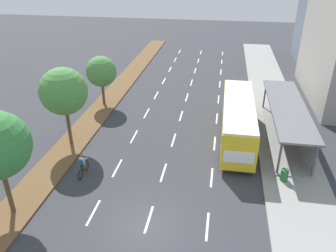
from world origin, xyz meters
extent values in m
plane|color=#38383D|center=(0.00, 0.00, 0.00)|extent=(140.00, 140.00, 0.00)
cube|color=brown|center=(-8.30, 20.00, 0.06)|extent=(2.60, 52.00, 0.12)
cube|color=gray|center=(9.25, 20.00, 0.07)|extent=(4.50, 52.00, 0.15)
cube|color=white|center=(-3.50, 0.53, 0.00)|extent=(0.14, 2.32, 0.01)
cube|color=white|center=(-3.50, 5.39, 0.00)|extent=(0.14, 2.32, 0.01)
cube|color=white|center=(-3.50, 10.26, 0.00)|extent=(0.14, 2.32, 0.01)
cube|color=white|center=(-3.50, 15.13, 0.00)|extent=(0.14, 2.32, 0.01)
cube|color=white|center=(-3.50, 19.99, 0.00)|extent=(0.14, 2.32, 0.01)
cube|color=white|center=(-3.50, 24.86, 0.00)|extent=(0.14, 2.32, 0.01)
cube|color=white|center=(-3.50, 29.73, 0.00)|extent=(0.14, 2.32, 0.01)
cube|color=white|center=(-3.50, 34.59, 0.00)|extent=(0.14, 2.32, 0.01)
cube|color=white|center=(-3.50, 39.46, 0.00)|extent=(0.14, 2.32, 0.01)
cube|color=white|center=(0.00, 0.53, 0.00)|extent=(0.14, 2.32, 0.01)
cube|color=white|center=(0.00, 5.39, 0.00)|extent=(0.14, 2.32, 0.01)
cube|color=white|center=(0.00, 10.26, 0.00)|extent=(0.14, 2.32, 0.01)
cube|color=white|center=(0.00, 15.13, 0.00)|extent=(0.14, 2.32, 0.01)
cube|color=white|center=(0.00, 19.99, 0.00)|extent=(0.14, 2.32, 0.01)
cube|color=white|center=(0.00, 24.86, 0.00)|extent=(0.14, 2.32, 0.01)
cube|color=white|center=(0.00, 29.73, 0.00)|extent=(0.14, 2.32, 0.01)
cube|color=white|center=(0.00, 34.59, 0.00)|extent=(0.14, 2.32, 0.01)
cube|color=white|center=(0.00, 39.46, 0.00)|extent=(0.14, 2.32, 0.01)
cube|color=white|center=(3.50, 0.53, 0.00)|extent=(0.14, 2.32, 0.01)
cube|color=white|center=(3.50, 5.39, 0.00)|extent=(0.14, 2.32, 0.01)
cube|color=white|center=(3.50, 10.26, 0.00)|extent=(0.14, 2.32, 0.01)
cube|color=white|center=(3.50, 15.13, 0.00)|extent=(0.14, 2.32, 0.01)
cube|color=white|center=(3.50, 19.99, 0.00)|extent=(0.14, 2.32, 0.01)
cube|color=white|center=(3.50, 24.86, 0.00)|extent=(0.14, 2.32, 0.01)
cube|color=white|center=(3.50, 29.73, 0.00)|extent=(0.14, 2.32, 0.01)
cube|color=white|center=(3.50, 34.59, 0.00)|extent=(0.14, 2.32, 0.01)
cube|color=white|center=(3.50, 39.46, 0.00)|extent=(0.14, 2.32, 0.01)
cube|color=gray|center=(9.25, 12.21, 0.20)|extent=(2.60, 12.16, 0.10)
cylinder|color=#56565B|center=(8.07, 6.38, 1.55)|extent=(0.16, 0.16, 2.60)
cylinder|color=#56565B|center=(8.07, 18.04, 1.55)|extent=(0.16, 0.16, 2.60)
cylinder|color=#56565B|center=(10.43, 6.38, 1.55)|extent=(0.16, 0.16, 2.60)
cylinder|color=#56565B|center=(10.43, 18.04, 1.55)|extent=(0.16, 0.16, 2.60)
cube|color=gray|center=(10.49, 12.21, 1.55)|extent=(0.10, 11.55, 2.34)
cube|color=slate|center=(9.25, 12.21, 2.93)|extent=(2.90, 12.56, 0.16)
cube|color=yellow|center=(5.25, 11.36, 1.85)|extent=(2.50, 11.20, 2.80)
cube|color=#2D3D4C|center=(5.25, 11.36, 2.70)|extent=(2.54, 10.30, 0.90)
cube|color=silver|center=(5.25, 11.36, 3.31)|extent=(2.45, 10.98, 0.12)
cube|color=#2D3D4C|center=(5.25, 16.98, 2.20)|extent=(2.25, 0.06, 1.54)
cube|color=white|center=(5.25, 5.74, 1.65)|extent=(2.12, 0.04, 0.90)
cylinder|color=black|center=(4.15, 14.84, 0.50)|extent=(0.30, 1.00, 1.00)
cylinder|color=black|center=(6.35, 14.84, 0.50)|extent=(0.30, 1.00, 1.00)
cylinder|color=black|center=(4.15, 7.89, 0.50)|extent=(0.30, 1.00, 1.00)
cylinder|color=black|center=(6.35, 7.89, 0.50)|extent=(0.30, 1.00, 1.00)
torus|color=black|center=(-5.62, 4.75, 0.36)|extent=(0.06, 0.72, 0.72)
torus|color=black|center=(-5.62, 3.65, 0.36)|extent=(0.06, 0.72, 0.72)
cylinder|color=black|center=(-5.62, 4.20, 0.64)|extent=(0.05, 0.94, 0.05)
cylinder|color=black|center=(-5.62, 4.10, 0.46)|extent=(0.05, 0.57, 0.42)
cylinder|color=black|center=(-5.62, 4.00, 0.66)|extent=(0.04, 0.04, 0.40)
cube|color=black|center=(-5.62, 4.00, 0.86)|extent=(0.12, 0.24, 0.06)
cylinder|color=black|center=(-5.62, 4.70, 0.91)|extent=(0.46, 0.04, 0.04)
cube|color=silver|center=(-5.62, 4.18, 1.19)|extent=(0.30, 0.36, 0.59)
cube|color=#23669E|center=(-5.62, 4.02, 1.21)|extent=(0.26, 0.26, 0.42)
sphere|color=#9E7051|center=(-5.62, 4.30, 1.61)|extent=(0.20, 0.20, 0.20)
cylinder|color=brown|center=(-5.74, 4.15, 0.79)|extent=(0.12, 0.42, 0.25)
cylinder|color=brown|center=(-5.74, 4.32, 0.53)|extent=(0.10, 0.17, 0.41)
cylinder|color=brown|center=(-5.50, 4.15, 0.79)|extent=(0.12, 0.42, 0.25)
cylinder|color=brown|center=(-5.50, 4.32, 0.53)|extent=(0.10, 0.17, 0.41)
cylinder|color=silver|center=(-5.79, 4.40, 1.24)|extent=(0.09, 0.47, 0.28)
cylinder|color=silver|center=(-5.45, 4.40, 1.24)|extent=(0.09, 0.47, 0.28)
cylinder|color=brown|center=(-8.33, -0.29, 1.73)|extent=(0.28, 0.28, 3.22)
cylinder|color=brown|center=(-8.33, 8.13, 1.73)|extent=(0.28, 0.28, 3.21)
sphere|color=#4C8E42|center=(-8.33, 8.13, 4.73)|extent=(3.73, 3.73, 3.73)
cylinder|color=brown|center=(-8.42, 16.54, 1.30)|extent=(0.28, 0.28, 2.35)
sphere|color=#4C8E42|center=(-8.42, 16.54, 3.63)|extent=(3.10, 3.10, 3.10)
cylinder|color=#286B38|center=(8.45, 5.72, 0.57)|extent=(0.52, 0.52, 0.85)
camera|label=1|loc=(3.65, -14.13, 14.08)|focal=35.40mm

